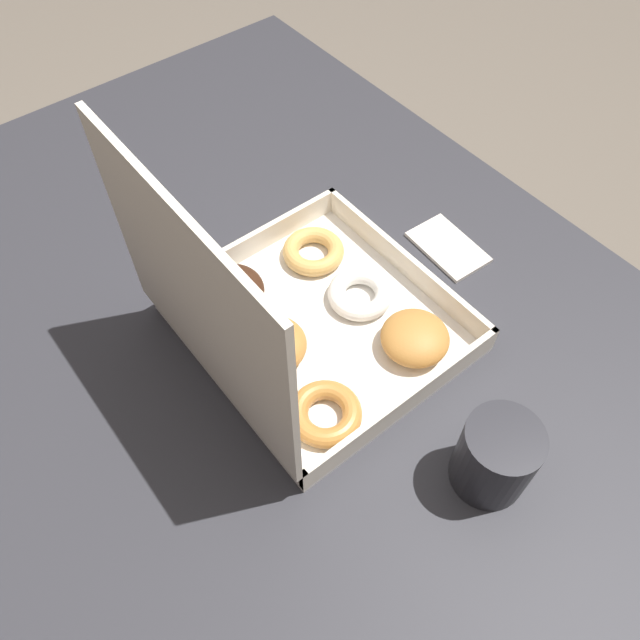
% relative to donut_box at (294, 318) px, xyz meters
% --- Properties ---
extents(ground_plane, '(8.00, 8.00, 0.00)m').
position_rel_donut_box_xyz_m(ground_plane, '(0.05, -0.01, -0.82)').
color(ground_plane, '#6B6054').
extents(dining_table, '(1.29, 0.92, 0.76)m').
position_rel_donut_box_xyz_m(dining_table, '(0.05, -0.01, -0.15)').
color(dining_table, '#2D2D33').
rests_on(dining_table, ground_plane).
extents(donut_box, '(0.34, 0.32, 0.33)m').
position_rel_donut_box_xyz_m(donut_box, '(0.00, 0.00, 0.00)').
color(donut_box, silver).
rests_on(donut_box, dining_table).
extents(coffee_mug, '(0.09, 0.09, 0.10)m').
position_rel_donut_box_xyz_m(coffee_mug, '(-0.28, -0.06, -0.00)').
color(coffee_mug, '#232328').
rests_on(coffee_mug, dining_table).
extents(paper_napkin, '(0.12, 0.08, 0.01)m').
position_rel_donut_box_xyz_m(paper_napkin, '(-0.01, -0.28, -0.05)').
color(paper_napkin, silver).
rests_on(paper_napkin, dining_table).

